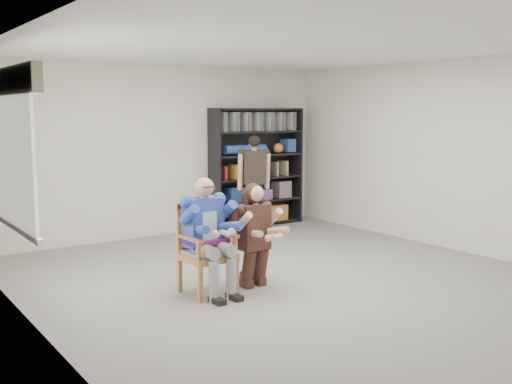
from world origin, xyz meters
TOP-DOWN VIEW (x-y plane):
  - room_shell at (0.00, 0.00)m, footprint 6.00×7.00m
  - floor at (0.00, 0.00)m, footprint 6.00×7.00m
  - window_left at (-2.95, 1.00)m, footprint 0.16×2.00m
  - armchair at (-1.11, 0.25)m, footprint 0.61×0.59m
  - seated_man at (-1.11, 0.25)m, footprint 0.59×0.81m
  - kneeling_woman at (-0.53, 0.13)m, footprint 0.53×0.83m
  - bookshelf at (1.70, 3.28)m, footprint 1.80×0.38m
  - standing_man at (1.13, 2.55)m, footprint 0.58×0.46m

SIDE VIEW (x-z plane):
  - floor at x=0.00m, z-range -0.01..0.01m
  - armchair at x=-1.11m, z-range 0.00..1.02m
  - kneeling_woman at x=-0.53m, z-range 0.00..1.22m
  - seated_man at x=-1.11m, z-range 0.00..1.33m
  - standing_man at x=1.13m, z-range 0.00..1.66m
  - bookshelf at x=1.70m, z-range 0.00..2.10m
  - room_shell at x=0.00m, z-range 0.00..2.80m
  - window_left at x=-2.95m, z-range 0.76..2.50m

